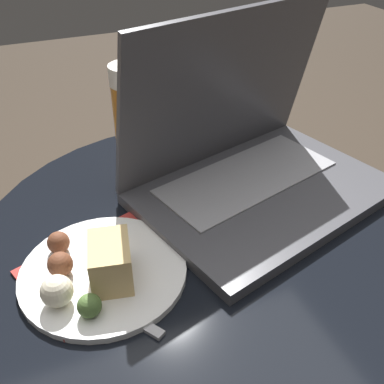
# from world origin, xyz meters

# --- Properties ---
(table) EXTENTS (0.65, 0.65, 0.58)m
(table) POSITION_xyz_m (0.00, 0.00, 0.41)
(table) COLOR #515156
(table) RESTS_ON ground_plane
(napkin) EXTENTS (0.23, 0.19, 0.00)m
(napkin) POSITION_xyz_m (-0.15, -0.02, 0.58)
(napkin) COLOR #B7332D
(napkin) RESTS_ON table
(laptop) EXTENTS (0.43, 0.35, 0.27)m
(laptop) POSITION_xyz_m (0.10, 0.07, 0.63)
(laptop) COLOR #47474C
(laptop) RESTS_ON table
(beer_glass) EXTENTS (0.06, 0.06, 0.20)m
(beer_glass) POSITION_xyz_m (-0.05, 0.15, 0.68)
(beer_glass) COLOR #C6701E
(beer_glass) RESTS_ON table
(snack_plate) EXTENTS (0.21, 0.21, 0.06)m
(snack_plate) POSITION_xyz_m (-0.16, -0.04, 0.59)
(snack_plate) COLOR white
(snack_plate) RESTS_ON table
(fork) EXTENTS (0.11, 0.15, 0.00)m
(fork) POSITION_xyz_m (-0.17, -0.07, 0.58)
(fork) COLOR #B2B2B7
(fork) RESTS_ON table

